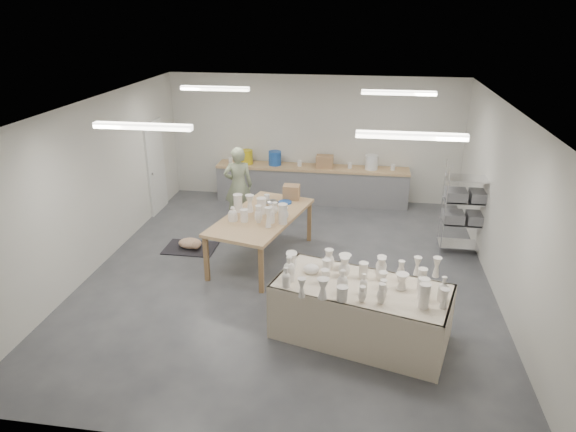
% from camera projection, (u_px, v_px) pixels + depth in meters
% --- Properties ---
extents(room, '(8.00, 8.02, 3.00)m').
position_uv_depth(room, '(283.00, 162.00, 8.56)').
color(room, '#424449').
rests_on(room, ground).
extents(back_counter, '(4.60, 0.60, 1.24)m').
position_uv_depth(back_counter, '(311.00, 183.00, 12.43)').
color(back_counter, '#AD7D54').
rests_on(back_counter, ground).
extents(wire_shelf, '(0.88, 0.48, 1.80)m').
position_uv_depth(wire_shelf, '(466.00, 208.00, 9.73)').
color(wire_shelf, silver).
rests_on(wire_shelf, ground).
extents(drying_table, '(2.64, 1.78, 1.21)m').
position_uv_depth(drying_table, '(360.00, 310.00, 7.30)').
color(drying_table, olive).
rests_on(drying_table, ground).
extents(work_table, '(1.74, 2.60, 1.27)m').
position_uv_depth(work_table, '(264.00, 214.00, 9.48)').
color(work_table, '#AD7D54').
rests_on(work_table, ground).
extents(rug, '(1.00, 0.70, 0.02)m').
position_uv_depth(rug, '(190.00, 248.00, 10.18)').
color(rug, black).
rests_on(rug, ground).
extents(cat, '(0.56, 0.49, 0.20)m').
position_uv_depth(cat, '(191.00, 243.00, 10.12)').
color(cat, white).
rests_on(cat, rug).
extents(potter, '(0.71, 0.57, 1.72)m').
position_uv_depth(potter, '(238.00, 186.00, 11.11)').
color(potter, '#9DAB84').
rests_on(potter, ground).
extents(red_stool, '(0.37, 0.37, 0.28)m').
position_uv_depth(red_stool, '(242.00, 207.00, 11.58)').
color(red_stool, red).
rests_on(red_stool, ground).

